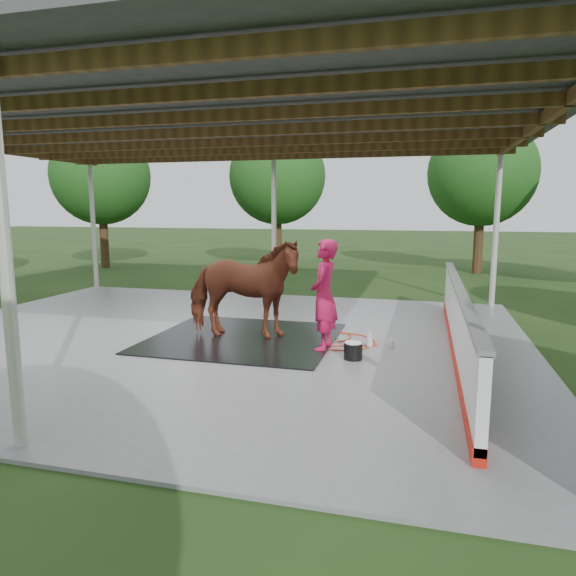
% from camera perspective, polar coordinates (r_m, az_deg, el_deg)
% --- Properties ---
extents(ground, '(100.00, 100.00, 0.00)m').
position_cam_1_polar(ground, '(10.05, -9.17, -5.63)').
color(ground, '#1E3814').
extents(concrete_slab, '(12.00, 10.00, 0.05)m').
position_cam_1_polar(concrete_slab, '(10.04, -9.18, -5.50)').
color(concrete_slab, slate).
rests_on(concrete_slab, ground).
extents(pavilion_structure, '(12.60, 10.60, 4.05)m').
position_cam_1_polar(pavilion_structure, '(9.84, -9.77, 17.33)').
color(pavilion_structure, beige).
rests_on(pavilion_structure, ground).
extents(dasher_board, '(0.16, 8.00, 1.15)m').
position_cam_1_polar(dasher_board, '(9.09, 18.32, -3.68)').
color(dasher_board, '#B51C0F').
rests_on(dasher_board, concrete_slab).
extents(tree_belt, '(28.00, 28.00, 5.80)m').
position_cam_1_polar(tree_belt, '(10.52, -6.08, 15.87)').
color(tree_belt, '#382314').
rests_on(tree_belt, ground).
extents(rubber_mat, '(3.41, 3.20, 0.03)m').
position_cam_1_polar(rubber_mat, '(9.81, -4.99, -5.54)').
color(rubber_mat, black).
rests_on(rubber_mat, concrete_slab).
extents(horse, '(2.31, 1.23, 1.87)m').
position_cam_1_polar(horse, '(9.61, -5.06, -0.06)').
color(horse, brown).
rests_on(horse, rubber_mat).
extents(handler, '(0.46, 0.70, 1.92)m').
position_cam_1_polar(handler, '(8.86, 4.02, -0.81)').
color(handler, '#BA1346').
rests_on(handler, concrete_slab).
extents(wash_bucket, '(0.31, 0.31, 0.28)m').
position_cam_1_polar(wash_bucket, '(8.51, 7.25, -6.90)').
color(wash_bucket, black).
rests_on(wash_bucket, concrete_slab).
extents(soap_bottle_a, '(0.12, 0.13, 0.31)m').
position_cam_1_polar(soap_bottle_a, '(9.26, 9.04, -5.58)').
color(soap_bottle_a, silver).
rests_on(soap_bottle_a, concrete_slab).
extents(soap_bottle_b, '(0.10, 0.10, 0.18)m').
position_cam_1_polar(soap_bottle_b, '(9.31, 11.41, -5.98)').
color(soap_bottle_b, '#338CD8').
rests_on(soap_bottle_b, concrete_slab).
extents(hose_coil, '(1.47, 1.40, 0.02)m').
position_cam_1_polar(hose_coil, '(9.70, 5.36, -5.71)').
color(hose_coil, red).
rests_on(hose_coil, concrete_slab).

